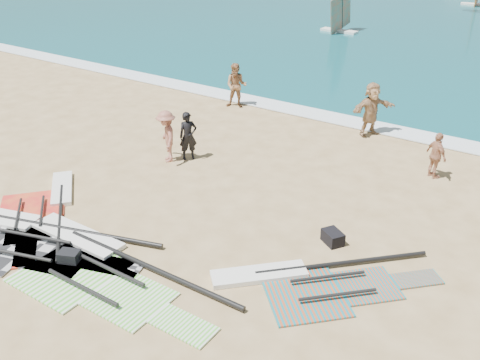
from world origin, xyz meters
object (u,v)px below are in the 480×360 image
Objects in this scene: rig_grey at (20,235)px; beachgoer_right at (371,109)px; rig_red at (46,206)px; beachgoer_mid at (167,136)px; beachgoer_left at (236,86)px; person_wetsuit at (188,136)px; beachgoer_back at (436,156)px; rig_orange at (308,281)px; rig_green at (97,263)px; gear_bag_far at (333,237)px; gear_bag_near at (69,257)px.

beachgoer_right is (4.82, 11.74, 0.95)m from rig_grey.
rig_red is 2.11× the size of beachgoer_right.
beachgoer_mid is at bearing 72.08° from rig_grey.
rig_red is 2.41× the size of beachgoer_mid.
beachgoer_left reaches higher than rig_grey.
beachgoer_right is (4.22, 5.50, 0.17)m from person_wetsuit.
rig_red is at bearing 80.90° from beachgoer_back.
rig_orange is at bearing 2.13° from rig_grey.
rig_green is 11.74m from beachgoer_right.
gear_bag_far is 6.95m from beachgoer_mid.
rig_grey is 13.53× the size of gear_bag_near.
beachgoer_back is at bearing 58.18° from gear_bag_near.
beachgoer_left is at bearing 137.35° from gear_bag_far.
gear_bag_far is 0.28× the size of beachgoer_right.
gear_bag_near reaches higher than rig_red.
person_wetsuit is (0.60, 6.23, 0.78)m from rig_grey.
beachgoer_left is 5.91m from beachgoer_right.
beachgoer_back is (7.77, 3.71, -0.13)m from beachgoer_mid.
rig_grey is 12.72m from beachgoer_right.
beachgoer_right is (-2.03, 7.49, 0.83)m from gear_bag_far.
gear_bag_near is (2.67, -1.38, 0.11)m from rig_red.
rig_red is at bearing -58.02° from beachgoer_mid.
rig_green is 0.70m from gear_bag_near.
beachgoer_left is 0.94× the size of beachgoer_right.
rig_orange is 9.61m from beachgoer_right.
beachgoer_right is at bearing 1.68° from person_wetsuit.
rig_green is at bearing -23.31° from beachgoer_mid.
rig_grey is 11.78× the size of gear_bag_far.
rig_green is (2.62, 0.25, 0.00)m from rig_grey.
beachgoer_back is at bearing 84.40° from rig_red.
gear_bag_far is at bearing 116.32° from beachgoer_back.
beachgoer_left is (-1.69, 5.33, 0.11)m from person_wetsuit.
beachgoer_back is at bearing 60.11° from rig_green.
beachgoer_left is 1.07× the size of beachgoer_mid.
gear_bag_far is at bearing 41.39° from gear_bag_near.
beachgoer_left reaches higher than rig_green.
rig_grey is 12.31m from beachgoer_back.
beachgoer_back is at bearing 78.88° from gear_bag_far.
rig_orange is at bearing -82.42° from gear_bag_far.
rig_orange is at bearing 16.89° from beachgoer_mid.
beachgoer_back reaches higher than gear_bag_far.
gear_bag_near reaches higher than rig_grey.
rig_red is 2.56× the size of person_wetsuit.
rig_red is (-0.68, 1.34, -0.00)m from rig_grey.
rig_grey is at bearing -22.30° from rig_red.
gear_bag_near is (-0.63, -0.29, 0.10)m from rig_green.
rig_red is 5.11m from person_wetsuit.
beachgoer_right reaches higher than beachgoer_mid.
beachgoer_left is at bearing 86.72° from rig_orange.
rig_grey is at bearing 178.87° from gear_bag_near.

